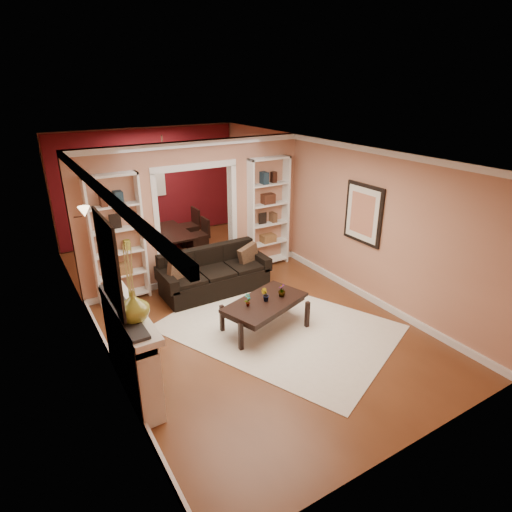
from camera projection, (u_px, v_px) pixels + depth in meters
floor at (226, 300)px, 7.77m from camera, size 8.00×8.00×0.00m
ceiling at (222, 149)px, 6.74m from camera, size 8.00×8.00×0.00m
wall_back at (149, 185)px, 10.41m from camera, size 8.00×0.00×8.00m
wall_front at (416, 346)px, 4.09m from camera, size 8.00×0.00×8.00m
wall_left at (86, 257)px, 6.17m from camera, size 0.00×8.00×8.00m
wall_right at (327, 211)px, 8.33m from camera, size 0.00×8.00×8.00m
partition_wall at (195, 213)px, 8.20m from camera, size 4.50×0.15×2.70m
red_back_panel at (149, 186)px, 10.40m from camera, size 4.44×0.04×2.64m
dining_window at (149, 177)px, 10.28m from camera, size 0.78×0.03×0.98m
area_rug at (279, 327)px, 6.92m from camera, size 3.67×4.18×0.01m
sofa at (215, 272)px, 7.97m from camera, size 2.04×0.88×0.80m
pillow_left at (178, 271)px, 7.54m from camera, size 0.42×0.24×0.40m
pillow_right at (248, 255)px, 8.23m from camera, size 0.43×0.22×0.42m
coffee_table at (265, 315)px, 6.79m from camera, size 1.50×1.11×0.51m
plant_left at (248, 300)px, 6.50m from camera, size 0.13×0.11×0.21m
plant_center at (265, 295)px, 6.65m from camera, size 0.15×0.14×0.21m
plant_right at (282, 290)px, 6.80m from camera, size 0.17×0.17×0.21m
bookshelf_left at (118, 240)px, 7.40m from camera, size 0.90×0.30×2.30m
bookshelf_right at (268, 213)px, 8.89m from camera, size 0.90×0.30×2.30m
fireplace at (133, 350)px, 5.36m from camera, size 0.32×1.70×1.16m
vase at (133, 307)px, 4.82m from camera, size 0.42×0.42×0.38m
mirror at (108, 263)px, 4.83m from camera, size 0.03×0.95×1.10m
wall_sconce at (80, 214)px, 6.47m from camera, size 0.18×0.18×0.22m
framed_art at (363, 214)px, 7.45m from camera, size 0.04×0.85×1.05m
dining_table at (170, 242)px, 9.84m from camera, size 1.49×0.83×0.52m
dining_chair_nw at (151, 245)px, 9.29m from camera, size 0.40×0.40×0.79m
dining_chair_ne at (197, 235)px, 9.81m from camera, size 0.52×0.52×0.81m
dining_chair_sw at (142, 235)px, 9.75m from camera, size 0.44×0.44×0.86m
dining_chair_se at (187, 227)px, 10.27m from camera, size 0.53×0.53×0.90m
chandelier at (165, 165)px, 9.13m from camera, size 0.50×0.50×0.30m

